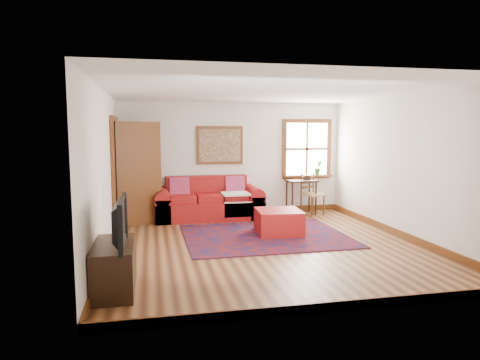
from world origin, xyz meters
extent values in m
plane|color=#452412|center=(0.00, 0.00, 0.00)|extent=(5.50, 5.50, 0.00)
cube|color=silver|center=(0.00, 2.75, 1.25)|extent=(5.00, 0.04, 2.50)
cube|color=silver|center=(0.00, -2.75, 1.25)|extent=(5.00, 0.04, 2.50)
cube|color=silver|center=(-2.50, 0.00, 1.25)|extent=(0.04, 5.50, 2.50)
cube|color=silver|center=(2.50, 0.00, 1.25)|extent=(0.04, 5.50, 2.50)
cube|color=white|center=(0.00, 0.00, 2.50)|extent=(5.00, 5.50, 0.04)
cube|color=#613214|center=(0.00, 2.73, 0.06)|extent=(5.00, 0.03, 0.12)
cube|color=#613214|center=(-2.48, 0.00, 0.06)|extent=(0.03, 5.50, 0.12)
cube|color=#613214|center=(2.48, 0.00, 0.06)|extent=(0.03, 5.50, 0.12)
cube|color=white|center=(1.75, 2.73, 1.45)|extent=(1.00, 0.02, 1.20)
cube|color=#613214|center=(1.75, 2.72, 2.09)|extent=(1.18, 0.06, 0.09)
cube|color=#613214|center=(1.75, 2.72, 0.80)|extent=(1.18, 0.06, 0.09)
cube|color=#613214|center=(1.21, 2.72, 1.45)|extent=(0.09, 0.06, 1.20)
cube|color=#613214|center=(2.29, 2.72, 1.45)|extent=(0.09, 0.06, 1.20)
cube|color=#613214|center=(1.75, 2.72, 1.45)|extent=(1.00, 0.04, 0.05)
cube|color=#613214|center=(1.75, 2.65, 0.83)|extent=(1.15, 0.20, 0.04)
imported|color=#256B26|center=(2.00, 2.63, 1.01)|extent=(0.18, 0.15, 0.33)
cube|color=black|center=(-2.49, 1.60, 1.02)|extent=(0.02, 0.90, 2.05)
cube|color=#613214|center=(-2.46, 1.11, 1.02)|extent=(0.06, 0.09, 2.05)
cube|color=#613214|center=(-2.46, 2.10, 1.02)|extent=(0.06, 0.09, 2.05)
cube|color=#613214|center=(-2.46, 1.60, 2.09)|extent=(0.06, 1.08, 0.09)
cube|color=#613214|center=(-2.04, 1.90, 1.02)|extent=(0.86, 0.35, 2.05)
cube|color=silver|center=(-2.04, 1.90, 1.13)|extent=(0.56, 0.22, 1.33)
cube|color=#613214|center=(-0.30, 2.73, 1.55)|extent=(1.05, 0.04, 0.85)
cube|color=tan|center=(-0.30, 2.69, 1.55)|extent=(0.92, 0.03, 0.72)
cube|color=#5B0F0D|center=(0.17, 0.51, 0.01)|extent=(2.88, 2.32, 0.02)
cube|color=maroon|center=(-0.62, 2.25, 0.20)|extent=(2.27, 0.94, 0.40)
cube|color=maroon|center=(-0.62, 2.59, 0.64)|extent=(1.77, 0.26, 0.49)
cube|color=maroon|center=(-1.59, 2.25, 0.25)|extent=(0.32, 0.94, 0.49)
cube|color=maroon|center=(0.36, 2.25, 0.25)|extent=(0.32, 0.94, 0.49)
cube|color=red|center=(-1.22, 2.43, 0.67)|extent=(0.42, 0.20, 0.43)
cube|color=red|center=(-0.01, 2.43, 0.67)|extent=(0.42, 0.20, 0.43)
cube|color=silver|center=(-0.07, 2.07, 0.55)|extent=(0.57, 0.52, 0.04)
cube|color=maroon|center=(0.44, 0.61, 0.22)|extent=(0.84, 0.84, 0.45)
cube|color=black|center=(1.49, 2.34, 0.76)|extent=(0.65, 0.49, 0.04)
cylinder|color=black|center=(1.22, 2.14, 0.37)|extent=(0.04, 0.04, 0.74)
cylinder|color=black|center=(1.76, 2.14, 0.37)|extent=(0.04, 0.04, 0.74)
cylinder|color=black|center=(1.22, 2.54, 0.37)|extent=(0.04, 0.04, 0.74)
cylinder|color=black|center=(1.76, 2.54, 0.37)|extent=(0.04, 0.04, 0.74)
cube|color=tan|center=(1.73, 2.25, 0.46)|extent=(0.55, 0.54, 0.04)
cylinder|color=#613214|center=(1.62, 2.02, 0.22)|extent=(0.04, 0.04, 0.44)
cylinder|color=#613214|center=(1.96, 2.16, 0.22)|extent=(0.04, 0.04, 0.44)
cylinder|color=#613214|center=(1.49, 2.34, 0.46)|extent=(0.04, 0.04, 0.91)
cylinder|color=#613214|center=(1.83, 2.48, 0.46)|extent=(0.04, 0.04, 0.91)
cube|color=#613214|center=(1.66, 2.41, 0.71)|extent=(0.35, 0.17, 0.27)
cube|color=black|center=(-2.26, -1.62, 0.28)|extent=(0.46, 1.02, 0.56)
imported|color=black|center=(-2.24, -1.74, 0.84)|extent=(0.13, 0.96, 0.55)
cylinder|color=silver|center=(-2.21, -1.19, 0.65)|extent=(0.12, 0.12, 0.18)
cylinder|color=#FFA53F|center=(-2.21, -1.19, 0.62)|extent=(0.07, 0.07, 0.12)
camera|label=1|loc=(-1.81, -6.69, 1.88)|focal=32.00mm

